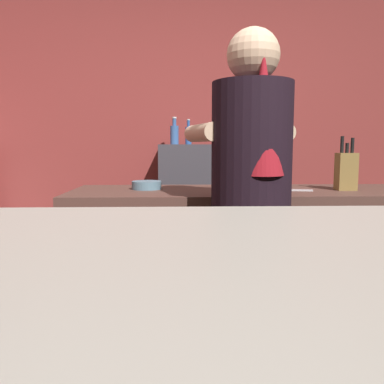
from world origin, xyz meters
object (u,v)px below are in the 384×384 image
bartender (251,196)px  bottle_olive_oil (174,134)px  knife_block (346,171)px  chefs_knife (289,190)px  bottle_hot_sauce (215,134)px  bottle_soy (252,136)px  mixing_bowl (147,185)px  bottle_vinegar (188,135)px

bartender → bottle_olive_oil: bartender is taller
knife_block → chefs_knife: size_ratio=1.20×
bottle_hot_sauce → bottle_soy: (0.32, 0.14, -0.01)m
bartender → mixing_bowl: bartender is taller
mixing_bowl → chefs_knife: (0.77, -0.10, -0.02)m
bottle_olive_oil → bottle_soy: size_ratio=1.21×
mixing_bowl → bottle_soy: bottle_soy is taller
knife_block → chefs_knife: knife_block is taller
knife_block → bottle_hot_sauce: (-0.60, 1.16, 0.22)m
knife_block → bottle_hot_sauce: bottle_hot_sauce is taller
mixing_bowl → bartender: bearing=-46.1°
bottle_soy → bottle_hot_sauce: bearing=-156.8°
bartender → bottle_vinegar: bearing=-6.0°
knife_block → bottle_soy: 1.34m
mixing_bowl → bottle_hot_sauce: 1.22m
bartender → bottle_olive_oil: (-0.35, 1.68, 0.31)m
mixing_bowl → bottle_soy: bearing=56.5°
mixing_bowl → chefs_knife: 0.77m
bottle_olive_oil → bottle_vinegar: size_ratio=1.10×
bartender → chefs_knife: 0.49m
chefs_knife → mixing_bowl: bearing=-177.8°
bottle_vinegar → bartender: bearing=-82.1°
bottle_hot_sauce → bottle_vinegar: 0.23m
mixing_bowl → bottle_hot_sauce: bearing=66.0°
mixing_bowl → bottle_hot_sauce: (0.48, 1.07, 0.31)m
bottle_hot_sauce → bottle_olive_oil: bearing=163.0°
knife_block → chefs_knife: 0.33m
bottle_hot_sauce → mixing_bowl: bearing=-114.0°
bottle_vinegar → mixing_bowl: bearing=-102.8°
chefs_knife → bottle_vinegar: size_ratio=1.15×
bottle_soy → bottle_olive_oil: bearing=-176.9°
bottle_vinegar → bottle_soy: 0.55m
knife_block → bottle_hot_sauce: size_ratio=1.38×
bottle_vinegar → bottle_soy: (0.54, 0.07, -0.01)m
bartender → bottle_olive_oil: bearing=-2.4°
bottle_vinegar → bottle_soy: size_ratio=1.10×
chefs_knife → bottle_hot_sauce: (-0.29, 1.18, 0.33)m
bottle_hot_sauce → bottle_vinegar: (-0.22, 0.07, -0.00)m
mixing_bowl → bottle_vinegar: 1.21m
bartender → bottle_olive_oil: 1.75m
chefs_knife → bottle_soy: bottle_soy is taller
knife_block → mixing_bowl: knife_block is taller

